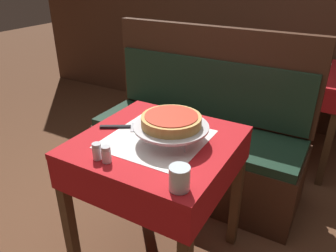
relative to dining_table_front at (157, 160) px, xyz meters
name	(u,v)px	position (x,y,z in m)	size (l,w,h in m)	color
dining_table_front	(157,160)	(0.00, 0.00, 0.00)	(0.72, 0.72, 0.78)	red
dining_table_rear	(292,79)	(0.33, 1.59, 0.01)	(0.83, 0.83, 0.78)	red
booth_bench	(197,145)	(-0.12, 0.74, -0.33)	(1.49, 0.52, 1.16)	#3D2316
back_wall_panel	(276,3)	(0.00, 2.13, 0.54)	(6.00, 0.04, 2.40)	#4C2D1E
pizza_pan_stand	(171,127)	(0.07, 0.01, 0.19)	(0.35, 0.35, 0.08)	#ADADB2
deep_dish_pizza	(171,120)	(0.07, 0.01, 0.23)	(0.28, 0.28, 0.05)	tan
pizza_server	(131,127)	(-0.18, 0.03, 0.12)	(0.27, 0.19, 0.01)	#BCBCC1
water_glass_near	(179,178)	(0.27, -0.29, 0.16)	(0.08, 0.08, 0.09)	silver
salt_shaker	(97,151)	(-0.13, -0.27, 0.15)	(0.04, 0.04, 0.07)	silver
pepper_shaker	(106,154)	(-0.08, -0.27, 0.15)	(0.04, 0.04, 0.07)	silver
condiment_caddy	(291,59)	(0.28, 1.66, 0.16)	(0.13, 0.13, 0.18)	black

